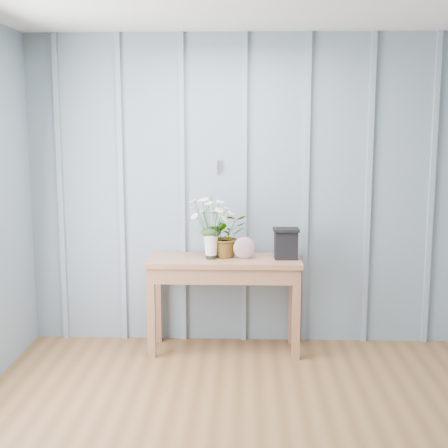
{
  "coord_description": "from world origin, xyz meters",
  "views": [
    {
      "loc": [
        -0.24,
        -2.78,
        1.8
      ],
      "look_at": [
        -0.4,
        1.94,
        1.03
      ],
      "focal_mm": 50.0,
      "sensor_mm": 36.0,
      "label": 1
    }
  ],
  "objects_px": {
    "felt_disc_vessel": "(245,248)",
    "carved_box": "(286,243)",
    "daisy_vase": "(211,216)",
    "sideboard": "(224,272)"
  },
  "relations": [
    {
      "from": "carved_box",
      "to": "felt_disc_vessel",
      "type": "bearing_deg",
      "value": -176.29
    },
    {
      "from": "daisy_vase",
      "to": "carved_box",
      "type": "distance_m",
      "value": 0.62
    },
    {
      "from": "carved_box",
      "to": "daisy_vase",
      "type": "bearing_deg",
      "value": -178.43
    },
    {
      "from": "felt_disc_vessel",
      "to": "daisy_vase",
      "type": "bearing_deg",
      "value": 173.35
    },
    {
      "from": "felt_disc_vessel",
      "to": "carved_box",
      "type": "distance_m",
      "value": 0.32
    },
    {
      "from": "sideboard",
      "to": "felt_disc_vessel",
      "type": "distance_m",
      "value": 0.26
    },
    {
      "from": "daisy_vase",
      "to": "felt_disc_vessel",
      "type": "relative_size",
      "value": 3.08
    },
    {
      "from": "sideboard",
      "to": "daisy_vase",
      "type": "xyz_separation_m",
      "value": [
        -0.1,
        -0.02,
        0.45
      ]
    },
    {
      "from": "sideboard",
      "to": "felt_disc_vessel",
      "type": "height_order",
      "value": "felt_disc_vessel"
    },
    {
      "from": "felt_disc_vessel",
      "to": "carved_box",
      "type": "xyz_separation_m",
      "value": [
        0.32,
        0.02,
        0.04
      ]
    }
  ]
}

